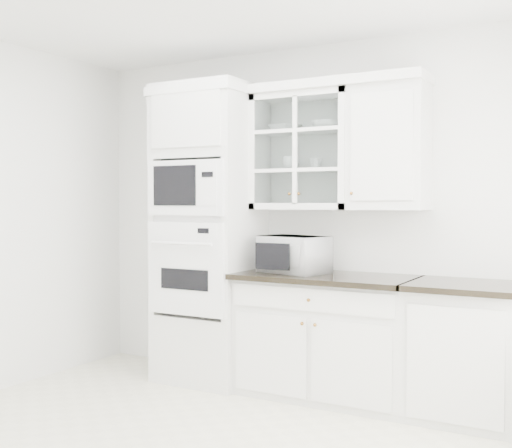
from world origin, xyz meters
The scene contains 12 objects.
room_shell centered at (0.00, 0.43, 1.78)m, with size 4.00×3.50×2.70m.
oven_column centered at (-0.75, 1.42, 1.20)m, with size 0.76×0.68×2.40m.
base_cabinet_run centered at (0.28, 1.45, 0.46)m, with size 1.32×0.67×0.92m.
extra_base_cabinet centered at (1.28, 1.45, 0.46)m, with size 0.72×0.67×0.92m.
upper_cabinet_glass centered at (0.03, 1.58, 1.85)m, with size 0.80×0.33×0.90m.
upper_cabinet_solid centered at (0.71, 1.58, 1.85)m, with size 0.55×0.33×0.90m, color silver.
crown_molding centered at (-0.07, 1.56, 2.33)m, with size 2.14×0.38×0.07m, color white.
countertop_microwave centered at (0.03, 1.43, 1.06)m, with size 0.48×0.40×0.28m, color white.
bowl_a centered at (-0.15, 1.60, 2.04)m, with size 0.24×0.24×0.06m, color white.
bowl_b centered at (0.21, 1.60, 2.04)m, with size 0.22×0.22×0.07m, color white.
cup_a centered at (-0.08, 1.58, 1.76)m, with size 0.13×0.13×0.10m, color white.
cup_b centered at (0.12, 1.59, 1.75)m, with size 0.09×0.09×0.09m, color white.
Camera 1 is at (2.16, -2.95, 1.46)m, focal length 45.00 mm.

